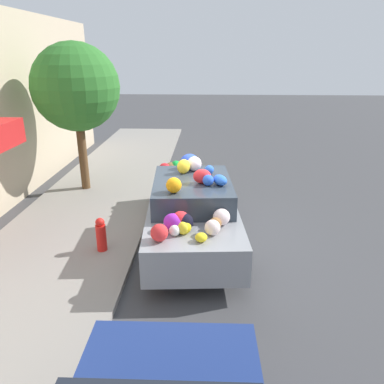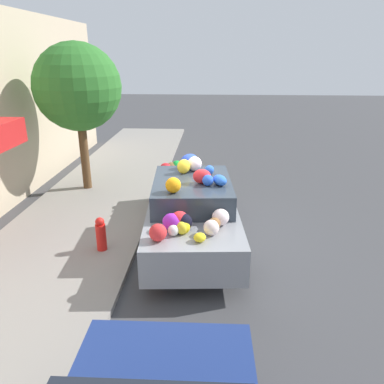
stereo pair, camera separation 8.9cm
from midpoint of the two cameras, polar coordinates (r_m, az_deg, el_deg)
The scene contains 5 objects.
ground_plane at distance 8.24m, azimuth -0.33°, elevation -7.22°, with size 60.00×60.00×0.00m, color #424244.
sidewalk_curb at distance 8.77m, azimuth -18.35°, elevation -6.19°, with size 24.00×3.20×0.10m.
street_tree at distance 10.85m, azimuth -17.51°, elevation 14.91°, with size 2.34×2.34×4.03m.
fire_hydrant at distance 7.69m, azimuth -14.02°, elevation -6.29°, with size 0.20×0.20×0.70m.
art_car at distance 7.86m, azimuth -0.36°, elevation -2.42°, with size 4.64×2.08×1.76m.
Camera 1 is at (-7.29, -0.33, 3.83)m, focal length 35.00 mm.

